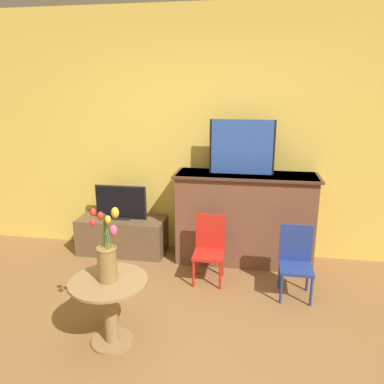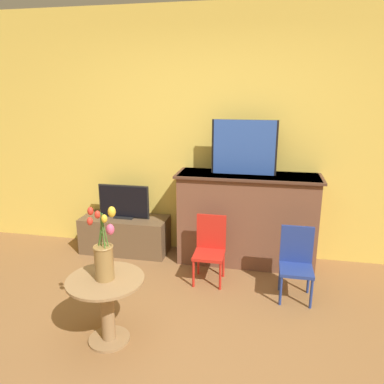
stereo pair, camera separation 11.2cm
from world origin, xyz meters
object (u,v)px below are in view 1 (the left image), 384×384
Objects in this scene: chair_red at (209,246)px; chair_blue at (296,259)px; painting at (242,147)px; vase_tulips at (107,256)px; tv_monitor at (121,203)px.

chair_red is 1.00× the size of chair_blue.
vase_tulips is (-0.87, -1.56, -0.56)m from painting.
tv_monitor reaches higher than chair_blue.
chair_red is (1.07, -0.47, -0.25)m from tv_monitor.
vase_tulips reaches higher than tv_monitor.
painting is 1.13× the size of tv_monitor.
chair_red is 1.29m from vase_tulips.
painting is 1.02× the size of chair_red.
chair_blue is (0.55, -0.63, -0.91)m from painting.
chair_blue is at bearing -18.25° from tv_monitor.
vase_tulips reaches higher than chair_red.
tv_monitor is 0.90× the size of chair_red.
painting is at bearing 60.64° from chair_red.
painting reaches higher than tv_monitor.
tv_monitor is at bearing 106.74° from vase_tulips.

